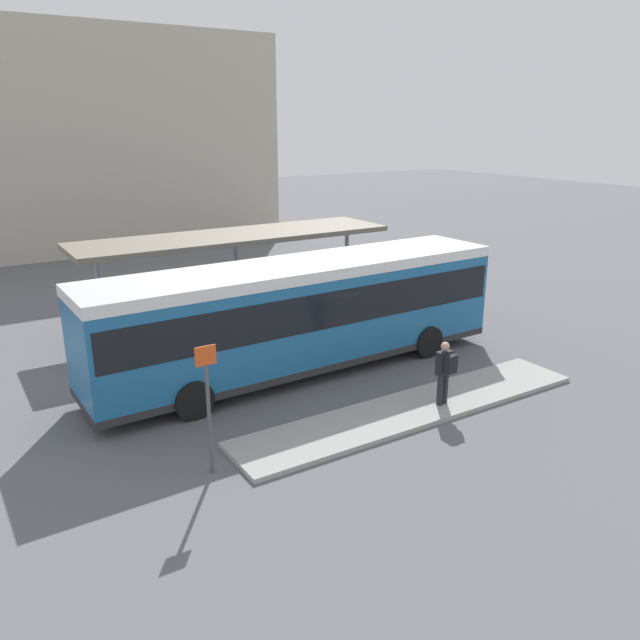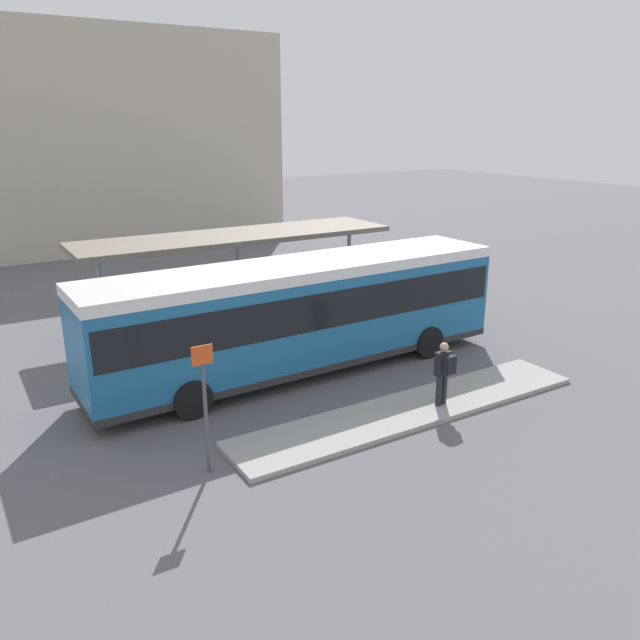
# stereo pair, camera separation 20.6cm
# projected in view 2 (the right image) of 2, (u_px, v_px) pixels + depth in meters

# --- Properties ---
(ground_plane) EXTENTS (120.00, 120.00, 0.00)m
(ground_plane) POSITION_uv_depth(u_px,v_px,m) (302.00, 370.00, 18.32)
(ground_plane) COLOR #5B5B60
(curb_island) EXTENTS (9.85, 1.80, 0.12)m
(curb_island) POSITION_uv_depth(u_px,v_px,m) (412.00, 409.00, 15.71)
(curb_island) COLOR #9E9E99
(curb_island) RESTS_ON ground_plane
(city_bus) EXTENTS (12.49, 2.83, 3.24)m
(city_bus) POSITION_uv_depth(u_px,v_px,m) (302.00, 309.00, 17.75)
(city_bus) COLOR #1E6093
(city_bus) RESTS_ON ground_plane
(pedestrian_waiting) EXTENTS (0.42, 0.45, 1.67)m
(pedestrian_waiting) POSITION_uv_depth(u_px,v_px,m) (444.00, 370.00, 15.52)
(pedestrian_waiting) COLOR #232328
(pedestrian_waiting) RESTS_ON curb_island
(bicycle_black) EXTENTS (0.48, 1.55, 0.67)m
(bicycle_black) POSITION_uv_depth(u_px,v_px,m) (459.00, 300.00, 24.35)
(bicycle_black) COLOR black
(bicycle_black) RESTS_ON ground_plane
(bicycle_red) EXTENTS (0.48, 1.77, 0.76)m
(bicycle_red) POSITION_uv_depth(u_px,v_px,m) (448.00, 293.00, 25.18)
(bicycle_red) COLOR black
(bicycle_red) RESTS_ON ground_plane
(bicycle_orange) EXTENTS (0.48, 1.63, 0.70)m
(bicycle_orange) POSITION_uv_depth(u_px,v_px,m) (429.00, 290.00, 25.77)
(bicycle_orange) COLOR black
(bicycle_orange) RESTS_ON ground_plane
(station_shelter) EXTENTS (11.38, 2.96, 3.18)m
(station_shelter) POSITION_uv_depth(u_px,v_px,m) (237.00, 238.00, 22.18)
(station_shelter) COLOR #706656
(station_shelter) RESTS_ON ground_plane
(platform_sign) EXTENTS (0.44, 0.08, 2.80)m
(platform_sign) POSITION_uv_depth(u_px,v_px,m) (205.00, 403.00, 12.56)
(platform_sign) COLOR #4C4C51
(platform_sign) RESTS_ON ground_plane
(station_building) EXTENTS (27.73, 11.71, 11.87)m
(station_building) POSITION_uv_depth(u_px,v_px,m) (19.00, 141.00, 35.60)
(station_building) COLOR #BCB29E
(station_building) RESTS_ON ground_plane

